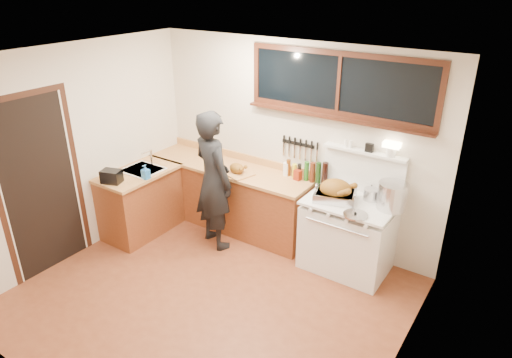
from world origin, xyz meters
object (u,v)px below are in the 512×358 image
Objects in this scene: vintage_stove at (348,233)px; roast_turkey at (336,192)px; cutting_board at (237,170)px; man at (213,180)px.

roast_turkey is at bearing -156.37° from vintage_stove.
vintage_stove is at bearing 3.73° from cutting_board.
vintage_stove is 1.78m from man.
man is 3.75× the size of cutting_board.
vintage_stove is 0.57m from roast_turkey.
man is (-1.66, -0.46, 0.44)m from vintage_stove.
vintage_stove is 2.92× the size of roast_turkey.
vintage_stove reaches higher than cutting_board.
cutting_board is (0.11, 0.36, 0.04)m from man.
man reaches higher than vintage_stove.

